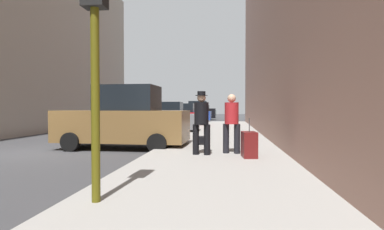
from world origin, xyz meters
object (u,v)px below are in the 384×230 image
(parked_red_hatchback, at_px, (180,116))
(duffel_bag, at_px, (201,140))
(parked_black_suv, at_px, (197,111))
(parked_dark_green_sedan, at_px, (201,112))
(pedestrian_in_red_jacket, at_px, (232,120))
(parked_blue_sedan, at_px, (190,114))
(traffic_light, at_px, (95,15))
(parked_bronze_suv, at_px, (124,120))
(pedestrian_with_fedora, at_px, (201,120))
(parked_gray_coupe, at_px, (162,119))
(fire_hydrant, at_px, (179,132))
(rolling_suitcase, at_px, (249,145))

(parked_red_hatchback, bearing_deg, duffel_bag, -77.47)
(parked_black_suv, bearing_deg, parked_dark_green_sedan, 90.00)
(pedestrian_in_red_jacket, height_order, duffel_bag, pedestrian_in_red_jacket)
(parked_blue_sedan, distance_m, traffic_light, 25.31)
(parked_bronze_suv, bearing_deg, pedestrian_with_fedora, -34.10)
(parked_black_suv, bearing_deg, traffic_light, -86.63)
(parked_gray_coupe, bearing_deg, parked_black_suv, 90.00)
(parked_bronze_suv, height_order, parked_gray_coupe, parked_bronze_suv)
(parked_gray_coupe, xyz_separation_m, parked_blue_sedan, (0.00, 12.47, 0.00))
(parked_black_suv, bearing_deg, duffel_bag, -83.72)
(parked_red_hatchback, bearing_deg, pedestrian_in_red_jacket, -75.13)
(parked_blue_sedan, distance_m, duffel_bag, 18.64)
(fire_hydrant, height_order, pedestrian_in_red_jacket, pedestrian_in_red_jacket)
(duffel_bag, bearing_deg, parked_blue_sedan, 98.42)
(parked_bronze_suv, relative_size, pedestrian_with_fedora, 2.61)
(parked_bronze_suv, distance_m, traffic_light, 6.84)
(pedestrian_in_red_jacket, bearing_deg, parked_blue_sedan, 100.52)
(parked_dark_green_sedan, relative_size, fire_hydrant, 5.97)
(parked_bronze_suv, relative_size, parked_dark_green_sedan, 1.10)
(rolling_suitcase, relative_size, duffel_bag, 2.36)
(parked_bronze_suv, relative_size, rolling_suitcase, 4.46)
(traffic_light, relative_size, pedestrian_in_red_jacket, 2.11)
(traffic_light, bearing_deg, pedestrian_in_red_jacket, 67.56)
(parked_dark_green_sedan, distance_m, pedestrian_in_red_jacket, 33.57)
(parked_gray_coupe, distance_m, parked_black_suv, 18.82)
(fire_hydrant, xyz_separation_m, traffic_light, (0.05, -7.54, 2.26))
(traffic_light, xyz_separation_m, pedestrian_with_fedora, (1.10, 4.36, -1.62))
(parked_gray_coupe, relative_size, parked_blue_sedan, 1.01)
(traffic_light, distance_m, pedestrian_with_fedora, 4.78)
(traffic_light, distance_m, pedestrian_in_red_jacket, 5.36)
(traffic_light, bearing_deg, rolling_suitcase, 59.31)
(parked_dark_green_sedan, distance_m, rolling_suitcase, 34.28)
(parked_dark_green_sedan, distance_m, duffel_bag, 31.44)
(rolling_suitcase, bearing_deg, parked_gray_coupe, 116.18)
(parked_blue_sedan, height_order, pedestrian_in_red_jacket, pedestrian_in_red_jacket)
(parked_gray_coupe, xyz_separation_m, parked_dark_green_sedan, (0.00, 25.36, 0.00))
(parked_blue_sedan, relative_size, parked_dark_green_sedan, 1.00)
(parked_red_hatchback, distance_m, parked_black_suv, 12.51)
(rolling_suitcase, bearing_deg, parked_bronze_suv, 151.49)
(parked_blue_sedan, relative_size, pedestrian_in_red_jacket, 2.47)
(fire_hydrant, bearing_deg, rolling_suitcase, -54.92)
(parked_gray_coupe, xyz_separation_m, parked_red_hatchback, (0.00, 6.31, 0.00))
(parked_gray_coupe, bearing_deg, parked_red_hatchback, 90.00)
(pedestrian_with_fedora, bearing_deg, parked_blue_sedan, 98.08)
(parked_blue_sedan, bearing_deg, traffic_light, -85.79)
(fire_hydrant, bearing_deg, parked_red_hatchback, 98.93)
(traffic_light, bearing_deg, parked_black_suv, 93.37)
(parked_gray_coupe, bearing_deg, rolling_suitcase, -63.82)
(fire_hydrant, bearing_deg, duffel_bag, -40.69)
(pedestrian_with_fedora, xyz_separation_m, duffel_bag, (-0.23, 2.39, -0.85))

